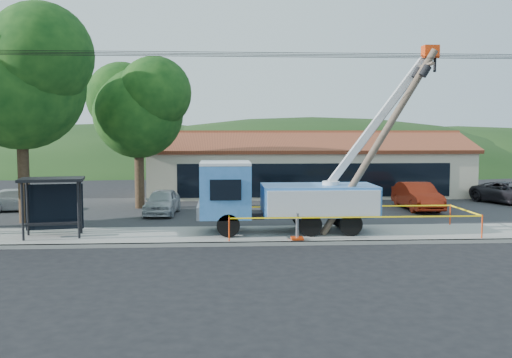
{
  "coord_description": "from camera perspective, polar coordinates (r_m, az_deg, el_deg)",
  "views": [
    {
      "loc": [
        -2.2,
        -20.92,
        4.76
      ],
      "look_at": [
        -0.59,
        5.0,
        2.49
      ],
      "focal_mm": 40.0,
      "sensor_mm": 36.0,
      "label": 1
    }
  ],
  "objects": [
    {
      "name": "ground",
      "position": [
        21.57,
        2.4,
        -7.77
      ],
      "size": [
        120.0,
        120.0,
        0.0
      ],
      "primitive_type": "plane",
      "color": "black",
      "rests_on": "ground"
    },
    {
      "name": "curb",
      "position": [
        23.59,
        1.87,
        -6.47
      ],
      "size": [
        60.0,
        0.25,
        0.15
      ],
      "primitive_type": "cube",
      "color": "gray",
      "rests_on": "ground"
    },
    {
      "name": "sidewalk",
      "position": [
        25.45,
        1.46,
        -5.62
      ],
      "size": [
        60.0,
        4.0,
        0.15
      ],
      "primitive_type": "cube",
      "color": "gray",
      "rests_on": "ground"
    },
    {
      "name": "parking_lot",
      "position": [
        33.33,
        0.26,
        -3.13
      ],
      "size": [
        60.0,
        12.0,
        0.1
      ],
      "primitive_type": "cube",
      "color": "#28282B",
      "rests_on": "ground"
    },
    {
      "name": "strip_mall",
      "position": [
        41.47,
        5.05,
        0.99
      ],
      "size": [
        22.5,
        8.53,
        4.67
      ],
      "color": "beige",
      "rests_on": "ground"
    },
    {
      "name": "tree_west_near",
      "position": [
        30.66,
        -22.53,
        9.79
      ],
      "size": [
        7.56,
        6.72,
        10.8
      ],
      "color": "#332316",
      "rests_on": "ground"
    },
    {
      "name": "tree_lot",
      "position": [
        34.29,
        -11.7,
        7.31
      ],
      "size": [
        6.3,
        5.6,
        8.94
      ],
      "color": "#332316",
      "rests_on": "ground"
    },
    {
      "name": "hill_west",
      "position": [
        77.14,
        -13.11,
        1.33
      ],
      "size": [
        78.4,
        56.0,
        28.0
      ],
      "primitive_type": "ellipsoid",
      "color": "black",
      "rests_on": "ground"
    },
    {
      "name": "hill_center",
      "position": [
        77.04,
        5.56,
        1.43
      ],
      "size": [
        89.6,
        64.0,
        32.0
      ],
      "primitive_type": "ellipsoid",
      "color": "black",
      "rests_on": "ground"
    },
    {
      "name": "hill_east",
      "position": [
        82.6,
        19.39,
        1.41
      ],
      "size": [
        72.8,
        52.0,
        26.0
      ],
      "primitive_type": "ellipsoid",
      "color": "black",
      "rests_on": "ground"
    },
    {
      "name": "utility_truck",
      "position": [
        25.6,
        2.6,
        -1.59
      ],
      "size": [
        10.67,
        4.25,
        8.29
      ],
      "color": "black",
      "rests_on": "ground"
    },
    {
      "name": "leaning_pole",
      "position": [
        25.53,
        12.69,
        4.47
      ],
      "size": [
        5.09,
        1.71,
        8.19
      ],
      "color": "brown",
      "rests_on": "ground"
    },
    {
      "name": "bus_shelter",
      "position": [
        26.05,
        -19.67,
        -1.36
      ],
      "size": [
        2.85,
        2.01,
        2.54
      ],
      "rotation": [
        0.0,
        0.0,
        0.16
      ],
      "color": "black",
      "rests_on": "ground"
    },
    {
      "name": "caution_tape",
      "position": [
        25.93,
        9.23,
        -3.66
      ],
      "size": [
        10.81,
        3.44,
        0.99
      ],
      "color": "red",
      "rests_on": "ground"
    },
    {
      "name": "car_silver",
      "position": [
        31.84,
        -9.34,
        -3.67
      ],
      "size": [
        1.95,
        4.2,
        1.39
      ],
      "primitive_type": "imported",
      "rotation": [
        0.0,
        0.0,
        -0.08
      ],
      "color": "silver",
      "rests_on": "ground"
    },
    {
      "name": "car_red",
      "position": [
        34.58,
        15.8,
        -3.11
      ],
      "size": [
        1.72,
        4.77,
        1.57
      ],
      "primitive_type": "imported",
      "rotation": [
        0.0,
        0.0,
        0.01
      ],
      "color": "#A52610",
      "rests_on": "ground"
    },
    {
      "name": "car_white",
      "position": [
        35.46,
        -22.35,
        -3.1
      ],
      "size": [
        4.53,
        2.38,
        1.25
      ],
      "primitive_type": "imported",
      "rotation": [
        0.0,
        0.0,
        1.72
      ],
      "color": "silver",
      "rests_on": "ground"
    },
    {
      "name": "car_dark",
      "position": [
        39.14,
        24.03,
        -2.43
      ],
      "size": [
        4.04,
        5.44,
        1.37
      ],
      "primitive_type": "imported",
      "rotation": [
        0.0,
        0.0,
        0.4
      ],
      "color": "black",
      "rests_on": "ground"
    }
  ]
}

